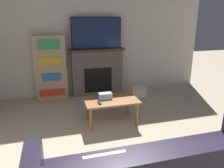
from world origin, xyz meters
name	(u,v)px	position (x,y,z in m)	size (l,w,h in m)	color
wall_back	(91,36)	(0.00, 4.17, 1.35)	(5.50, 0.06, 2.70)	beige
fireplace	(97,71)	(0.10, 4.03, 0.54)	(1.27, 0.28, 1.08)	#605651
tv	(97,33)	(0.10, 4.01, 1.42)	(1.12, 0.03, 0.69)	black
coffee_table	(111,103)	(0.02, 2.49, 0.37)	(0.91, 0.56, 0.43)	brown
tissue_box	(105,96)	(-0.07, 2.55, 0.48)	(0.22, 0.12, 0.10)	silver
remote_control	(99,103)	(-0.21, 2.38, 0.44)	(0.04, 0.15, 0.02)	black
bookshelf	(51,68)	(-0.94, 4.00, 0.70)	(0.67, 0.29, 1.41)	tan
storage_basket	(140,91)	(1.02, 3.61, 0.10)	(0.35, 0.35, 0.20)	silver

